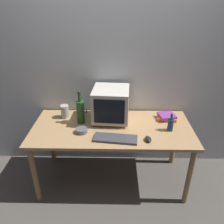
% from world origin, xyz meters
% --- Properties ---
extents(ground_plane, '(6.00, 6.00, 0.00)m').
position_xyz_m(ground_plane, '(0.00, 0.00, 0.00)').
color(ground_plane, '#56514C').
extents(back_wall, '(4.00, 0.08, 2.50)m').
position_xyz_m(back_wall, '(0.00, 0.44, 1.25)').
color(back_wall, silver).
rests_on(back_wall, ground).
extents(desk, '(1.69, 0.76, 0.74)m').
position_xyz_m(desk, '(0.00, 0.00, 0.66)').
color(desk, tan).
rests_on(desk, ground).
extents(crt_monitor, '(0.41, 0.41, 0.37)m').
position_xyz_m(crt_monitor, '(-0.01, 0.16, 0.93)').
color(crt_monitor, beige).
rests_on(crt_monitor, desk).
extents(keyboard, '(0.43, 0.20, 0.02)m').
position_xyz_m(keyboard, '(0.04, -0.23, 0.75)').
color(keyboard, '#3F3F47').
rests_on(keyboard, desk).
extents(computer_mouse, '(0.07, 0.11, 0.04)m').
position_xyz_m(computer_mouse, '(0.35, -0.24, 0.76)').
color(computer_mouse, black).
rests_on(computer_mouse, desk).
extents(bottle_tall, '(0.09, 0.09, 0.37)m').
position_xyz_m(bottle_tall, '(-0.34, 0.09, 0.88)').
color(bottle_tall, '#1E4C23').
rests_on(bottle_tall, desk).
extents(bottle_short, '(0.06, 0.06, 0.20)m').
position_xyz_m(bottle_short, '(0.60, -0.05, 0.81)').
color(bottle_short, navy).
rests_on(bottle_short, desk).
extents(book_stack, '(0.22, 0.20, 0.06)m').
position_xyz_m(book_stack, '(0.61, 0.18, 0.77)').
color(book_stack, orange).
rests_on(book_stack, desk).
extents(mug, '(0.12, 0.08, 0.09)m').
position_xyz_m(mug, '(-0.37, 0.26, 0.79)').
color(mug, '#3370B2').
rests_on(mug, desk).
extents(cd_spindle, '(0.12, 0.12, 0.04)m').
position_xyz_m(cd_spindle, '(-0.31, -0.11, 0.76)').
color(cd_spindle, '#595B66').
rests_on(cd_spindle, desk).
extents(metal_canister, '(0.09, 0.09, 0.15)m').
position_xyz_m(metal_canister, '(-0.54, 0.20, 0.82)').
color(metal_canister, '#B7B2A8').
rests_on(metal_canister, desk).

